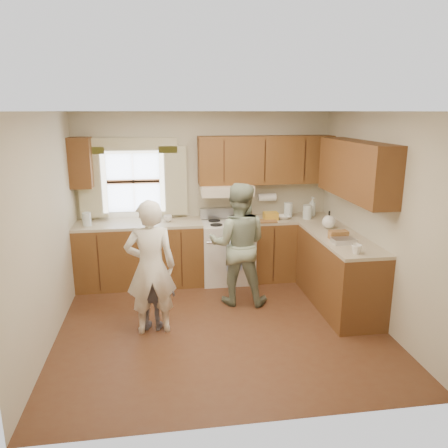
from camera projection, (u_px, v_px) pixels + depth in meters
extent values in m
plane|color=#4F2A18|center=(221.00, 324.00, 5.27)|extent=(3.80, 3.80, 0.00)
plane|color=white|center=(220.00, 111.00, 4.65)|extent=(3.80, 3.80, 0.00)
plane|color=beige|center=(205.00, 196.00, 6.64)|extent=(3.80, 0.00, 3.80)
plane|color=beige|center=(252.00, 283.00, 3.28)|extent=(3.80, 0.00, 3.80)
plane|color=beige|center=(46.00, 231.00, 4.69)|extent=(0.00, 3.50, 3.50)
plane|color=beige|center=(377.00, 219.00, 5.23)|extent=(0.00, 3.50, 3.50)
cube|color=#4E2810|center=(140.00, 255.00, 6.41)|extent=(1.82, 0.60, 0.90)
cube|color=#4E2810|center=(290.00, 248.00, 6.73)|extent=(1.22, 0.60, 0.90)
cube|color=#41240F|center=(338.00, 273.00, 5.70)|extent=(0.60, 1.65, 0.90)
cube|color=tan|center=(139.00, 224.00, 6.29)|extent=(1.82, 0.60, 0.04)
cube|color=tan|center=(292.00, 219.00, 6.61)|extent=(1.22, 0.60, 0.04)
cube|color=tan|center=(341.00, 239.00, 5.58)|extent=(0.60, 1.65, 0.04)
cube|color=#4E2810|center=(266.00, 160.00, 6.47)|extent=(2.00, 0.33, 0.70)
cube|color=#41240F|center=(81.00, 163.00, 6.09)|extent=(0.30, 0.33, 0.70)
cube|color=#41240F|center=(356.00, 170.00, 5.38)|extent=(0.33, 1.65, 0.70)
cube|color=beige|center=(226.00, 190.00, 6.43)|extent=(0.76, 0.45, 0.15)
cube|color=silver|center=(134.00, 181.00, 6.41)|extent=(0.90, 0.03, 0.90)
cube|color=#FFD84B|center=(92.00, 183.00, 6.28)|extent=(0.40, 0.05, 1.02)
cube|color=#FFD84B|center=(173.00, 181.00, 6.44)|extent=(0.40, 0.05, 1.02)
cube|color=#FFD84B|center=(131.00, 146.00, 6.23)|extent=(1.30, 0.05, 0.22)
cylinder|color=white|center=(267.00, 197.00, 6.68)|extent=(0.27, 0.12, 0.12)
imported|color=silver|center=(168.00, 218.00, 6.35)|extent=(0.14, 0.14, 0.10)
imported|color=silver|center=(312.00, 207.00, 6.65)|extent=(0.15, 0.15, 0.29)
imported|color=silver|center=(284.00, 217.00, 6.51)|extent=(0.25, 0.25, 0.05)
imported|color=silver|center=(357.00, 249.00, 4.91)|extent=(0.15, 0.15, 0.11)
cylinder|color=silver|center=(87.00, 219.00, 6.10)|extent=(0.12, 0.12, 0.19)
cube|color=olive|center=(268.00, 221.00, 6.34)|extent=(0.25, 0.19, 0.02)
cube|color=gold|center=(271.00, 216.00, 6.44)|extent=(0.21, 0.15, 0.12)
cylinder|color=silver|center=(288.00, 210.00, 6.58)|extent=(0.13, 0.13, 0.22)
cylinder|color=silver|center=(307.00, 212.00, 6.50)|extent=(0.13, 0.13, 0.21)
sphere|color=silver|center=(329.00, 222.00, 5.96)|extent=(0.18, 0.18, 0.18)
cube|color=olive|center=(338.00, 235.00, 5.49)|extent=(0.23, 0.13, 0.11)
cube|color=silver|center=(343.00, 241.00, 5.30)|extent=(0.27, 0.19, 0.06)
cube|color=silver|center=(227.00, 251.00, 6.57)|extent=(0.76, 0.64, 0.90)
cube|color=#B7B7BC|center=(225.00, 213.00, 6.69)|extent=(0.76, 0.10, 0.16)
cylinder|color=#B7B7BC|center=(231.00, 242.00, 6.20)|extent=(0.68, 0.03, 0.03)
cube|color=#5379C1|center=(234.00, 257.00, 6.25)|extent=(0.22, 0.02, 0.42)
cylinder|color=black|center=(214.00, 221.00, 6.55)|extent=(0.18, 0.18, 0.01)
cylinder|color=black|center=(238.00, 220.00, 6.60)|extent=(0.18, 0.18, 0.01)
cylinder|color=black|center=(216.00, 225.00, 6.31)|extent=(0.18, 0.18, 0.01)
cylinder|color=black|center=(241.00, 224.00, 6.36)|extent=(0.18, 0.18, 0.01)
imported|color=white|center=(151.00, 267.00, 4.94)|extent=(0.59, 0.41, 1.57)
imported|color=#243E27|center=(238.00, 244.00, 5.71)|extent=(0.91, 0.78, 1.62)
imported|color=gray|center=(152.00, 293.00, 5.06)|extent=(0.57, 0.34, 0.90)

